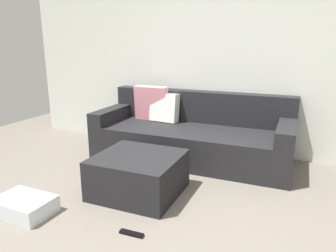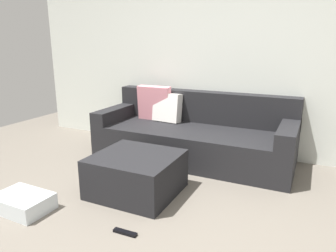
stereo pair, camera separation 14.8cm
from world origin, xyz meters
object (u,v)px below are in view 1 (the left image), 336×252
object	(u,v)px
remote_near_ottoman	(132,234)
couch_sectional	(191,135)
ottoman	(138,174)
storage_bin	(24,206)

from	to	relation	value
remote_near_ottoman	couch_sectional	bearing A→B (deg)	93.07
couch_sectional	ottoman	size ratio (longest dim) A/B	3.07
ottoman	remote_near_ottoman	world-z (taller)	ottoman
storage_bin	ottoman	bearing A→B (deg)	45.13
couch_sectional	storage_bin	world-z (taller)	couch_sectional
couch_sectional	storage_bin	xyz separation A→B (m)	(-0.87, -1.88, -0.23)
ottoman	couch_sectional	bearing A→B (deg)	82.81
couch_sectional	remote_near_ottoman	xyz separation A→B (m)	(0.14, -1.79, -0.29)
ottoman	storage_bin	world-z (taller)	ottoman
ottoman	storage_bin	bearing A→B (deg)	-134.87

